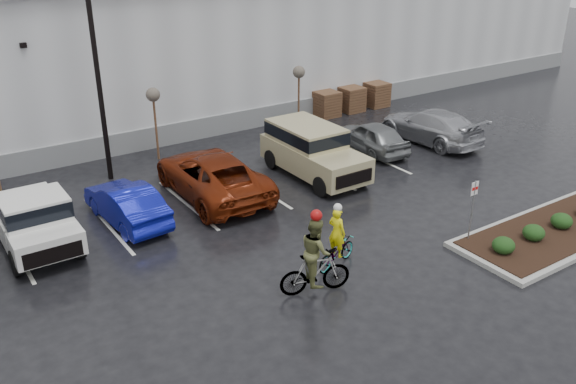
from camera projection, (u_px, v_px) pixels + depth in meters
ground at (384, 281)px, 17.74m from camera, size 120.00×120.00×0.00m
warehouse at (113, 41)px, 32.91m from camera, size 60.50×15.50×7.20m
wooded_ridge at (20, 7)px, 50.60m from camera, size 80.00×25.00×6.00m
lamppost at (93, 37)px, 22.47m from camera, size 0.50×1.00×9.22m
sapling_mid at (153, 99)px, 25.71m from camera, size 0.60×0.60×3.20m
sapling_east at (299, 75)px, 29.53m from camera, size 0.60×0.60×3.20m
pallet_stack_a at (326, 104)px, 32.40m from camera, size 1.20×1.20×1.35m
pallet_stack_b at (351, 99)px, 33.26m from camera, size 1.20×1.20×1.35m
pallet_stack_c at (376, 94)px, 34.18m from camera, size 1.20×1.20×1.35m
curb_island at (560, 230)px, 20.51m from camera, size 8.00×3.00×0.15m
mulch_bed at (560, 227)px, 20.47m from camera, size 7.60×2.60×0.04m
shrub_a at (503, 245)px, 18.85m from camera, size 0.70×0.70×0.52m
shrub_b at (534, 233)px, 19.61m from camera, size 0.70×0.70×0.52m
shrub_c at (562, 221)px, 20.37m from camera, size 0.70×0.70×0.52m
fire_lane_sign at (473, 204)px, 19.25m from camera, size 0.30×0.05×2.20m
pickup_white at (31, 215)px, 19.50m from camera, size 2.10×5.20×1.96m
car_blue at (126, 204)px, 20.96m from camera, size 1.80×4.32×1.39m
car_red at (212, 175)px, 22.98m from camera, size 2.97×6.08×1.66m
suv_tan at (314, 152)px, 24.64m from camera, size 2.20×5.10×2.06m
car_grey at (372, 136)px, 27.46m from camera, size 2.02×4.21×1.39m
car_far_silver at (430, 126)px, 28.65m from camera, size 2.41×5.42×1.55m
cyclist_hivis at (336, 246)px, 18.29m from camera, size 1.81×1.07×2.08m
cyclist_olive at (315, 264)px, 16.85m from camera, size 2.07×1.14×2.58m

